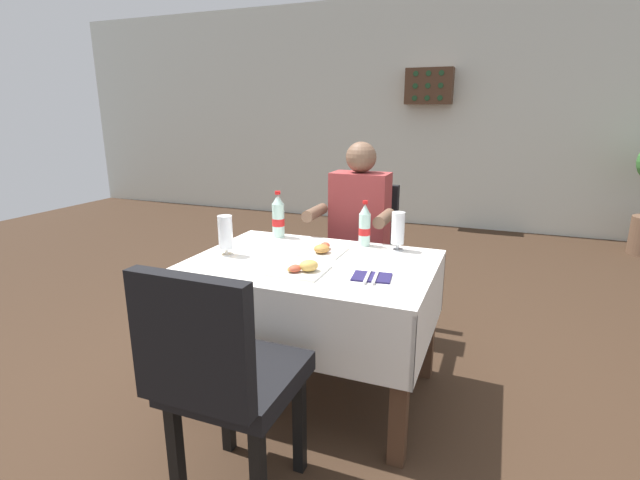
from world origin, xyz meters
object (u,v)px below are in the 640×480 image
at_px(beer_glass_left, 398,231).
at_px(cola_bottle_secondary, 365,226).
at_px(chair_near_camera_side, 223,374).
at_px(cola_bottle_primary, 278,217).
at_px(napkin_cutlery_set, 372,277).
at_px(main_dining_table, 313,292).
at_px(chair_far_diner_seat, 360,250).
at_px(wall_bottle_rack, 429,86).
at_px(seated_diner_far, 357,231).
at_px(plate_near_camera, 301,269).
at_px(plate_far_diner, 322,250).
at_px(beer_glass_middle, 225,234).

distance_m(beer_glass_left, cola_bottle_secondary, 0.19).
distance_m(chair_near_camera_side, cola_bottle_primary, 1.25).
distance_m(cola_bottle_primary, napkin_cutlery_set, 0.86).
relative_size(main_dining_table, chair_far_diner_seat, 1.22).
bearing_deg(wall_bottle_rack, seated_diner_far, -87.92).
height_order(beer_glass_left, cola_bottle_secondary, cola_bottle_secondary).
xyz_separation_m(plate_near_camera, plate_far_diner, (-0.03, 0.33, -0.00)).
height_order(main_dining_table, beer_glass_left, beer_glass_left).
bearing_deg(plate_far_diner, main_dining_table, -88.35).
xyz_separation_m(plate_far_diner, cola_bottle_secondary, (0.16, 0.22, 0.09)).
bearing_deg(chair_near_camera_side, beer_glass_left, 73.11).
bearing_deg(chair_far_diner_seat, napkin_cutlery_set, -70.36).
bearing_deg(beer_glass_left, chair_far_diner_seat, 125.75).
height_order(plate_far_diner, wall_bottle_rack, wall_bottle_rack).
bearing_deg(beer_glass_middle, beer_glass_left, 27.14).
xyz_separation_m(main_dining_table, plate_far_diner, (-0.00, 0.14, 0.18)).
xyz_separation_m(main_dining_table, beer_glass_middle, (-0.45, -0.08, 0.28)).
relative_size(seated_diner_far, beer_glass_left, 6.11).
bearing_deg(beer_glass_left, seated_diner_far, 132.05).
distance_m(main_dining_table, beer_glass_middle, 0.53).
bearing_deg(wall_bottle_rack, cola_bottle_primary, -93.97).
bearing_deg(main_dining_table, wall_bottle_rack, 91.57).
bearing_deg(cola_bottle_primary, napkin_cutlery_set, -34.52).
bearing_deg(plate_far_diner, plate_near_camera, -85.47).
bearing_deg(chair_far_diner_seat, beer_glass_left, -54.25).
xyz_separation_m(cola_bottle_secondary, wall_bottle_rack, (-0.27, 3.61, 0.90)).
distance_m(chair_near_camera_side, seated_diner_far, 1.53).
bearing_deg(cola_bottle_secondary, plate_near_camera, -104.45).
bearing_deg(plate_far_diner, cola_bottle_secondary, 52.52).
bearing_deg(plate_far_diner, chair_near_camera_side, -89.76).
bearing_deg(main_dining_table, seated_diner_far, 89.20).
distance_m(chair_near_camera_side, cola_bottle_secondary, 1.22).
relative_size(beer_glass_left, cola_bottle_secondary, 0.82).
height_order(plate_far_diner, beer_glass_left, beer_glass_left).
distance_m(chair_far_diner_seat, wall_bottle_rack, 3.36).
relative_size(cola_bottle_primary, napkin_cutlery_set, 1.40).
distance_m(chair_far_diner_seat, seated_diner_far, 0.19).
bearing_deg(wall_bottle_rack, beer_glass_left, -82.82).
relative_size(chair_far_diner_seat, napkin_cutlery_set, 4.98).
bearing_deg(main_dining_table, plate_near_camera, -83.31).
bearing_deg(chair_far_diner_seat, plate_near_camera, -88.76).
height_order(chair_far_diner_seat, beer_glass_left, chair_far_diner_seat).
bearing_deg(cola_bottle_secondary, beer_glass_middle, -144.71).
bearing_deg(cola_bottle_secondary, chair_far_diner_seat, 109.17).
bearing_deg(chair_far_diner_seat, beer_glass_middle, -116.60).
distance_m(beer_glass_left, wall_bottle_rack, 3.77).
bearing_deg(wall_bottle_rack, chair_far_diner_seat, -88.03).
height_order(chair_far_diner_seat, chair_near_camera_side, same).
xyz_separation_m(beer_glass_left, cola_bottle_primary, (-0.71, 0.01, 0.01)).
height_order(seated_diner_far, cola_bottle_secondary, seated_diner_far).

